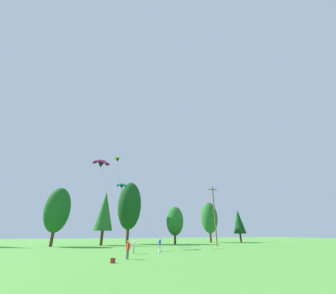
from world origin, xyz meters
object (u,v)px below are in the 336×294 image
object	(u,v)px
kite_flyer_near	(128,248)
parafoil_kite_mid_magenta	(101,163)
picnic_cooler	(160,251)
parafoil_kite_high_lime_white	(117,159)
kite_flyer_far	(160,244)
utility_pole	(215,214)
backpack	(113,261)
parafoil_kite_far_teal	(122,186)
kite_flyer_mid	(134,245)

from	to	relation	value
kite_flyer_near	parafoil_kite_mid_magenta	distance (m)	24.97
parafoil_kite_mid_magenta	picnic_cooler	distance (m)	21.82
kite_flyer_near	parafoil_kite_high_lime_white	size ratio (longest dim) A/B	0.08
kite_flyer_far	parafoil_kite_mid_magenta	world-z (taller)	parafoil_kite_mid_magenta
utility_pole	kite_flyer_far	bearing A→B (deg)	-151.77
picnic_cooler	parafoil_kite_high_lime_white	bearing A→B (deg)	30.11
backpack	parafoil_kite_far_teal	bearing A→B (deg)	-52.01
kite_flyer_near	picnic_cooler	bearing A→B (deg)	49.85
parafoil_kite_mid_magenta	picnic_cooler	bearing A→B (deg)	-57.80
kite_flyer_mid	backpack	distance (m)	9.18
parafoil_kite_far_teal	parafoil_kite_high_lime_white	bearing A→B (deg)	-123.11
kite_flyer_mid	parafoil_kite_far_teal	bearing A→B (deg)	87.16
parafoil_kite_high_lime_white	backpack	bearing A→B (deg)	-96.76
parafoil_kite_high_lime_white	backpack	xyz separation A→B (m)	(-2.79, -23.51, -17.03)
kite_flyer_mid	kite_flyer_far	world-z (taller)	same
parafoil_kite_far_teal	utility_pole	bearing A→B (deg)	-22.91
utility_pole	picnic_cooler	distance (m)	19.00
utility_pole	parafoil_kite_high_lime_white	world-z (taller)	parafoil_kite_high_lime_white
kite_flyer_near	picnic_cooler	world-z (taller)	kite_flyer_near
parafoil_kite_mid_magenta	backpack	bearing A→B (deg)	-88.60
kite_flyer_mid	picnic_cooler	size ratio (longest dim) A/B	3.25
parafoil_kite_mid_magenta	picnic_cooler	size ratio (longest dim) A/B	28.50
utility_pole	backpack	world-z (taller)	utility_pole
parafoil_kite_mid_magenta	backpack	size ratio (longest dim) A/B	37.05
kite_flyer_near	backpack	xyz separation A→B (m)	(-1.74, -2.38, -0.79)
backpack	parafoil_kite_high_lime_white	bearing A→B (deg)	-48.71
utility_pole	kite_flyer_near	distance (m)	27.40
utility_pole	parafoil_kite_far_teal	bearing A→B (deg)	157.09
kite_flyer_near	kite_flyer_mid	world-z (taller)	same
kite_flyer_mid	kite_flyer_far	size ratio (longest dim) A/B	1.00
parafoil_kite_far_teal	kite_flyer_near	bearing A→B (deg)	-96.98
kite_flyer_mid	backpack	size ratio (longest dim) A/B	4.23
utility_pole	parafoil_kite_high_lime_white	xyz separation A→B (m)	(-20.42, 4.91, 11.04)
utility_pole	picnic_cooler	bearing A→B (deg)	-149.43
kite_flyer_near	parafoil_kite_mid_magenta	world-z (taller)	parafoil_kite_mid_magenta
parafoil_kite_far_teal	backpack	bearing A→B (deg)	-100.06
parafoil_kite_mid_magenta	parafoil_kite_far_teal	world-z (taller)	parafoil_kite_mid_magenta
kite_flyer_mid	backpack	xyz separation A→B (m)	(-3.79, -8.32, -0.80)
parafoil_kite_high_lime_white	picnic_cooler	distance (m)	22.66
kite_flyer_near	picnic_cooler	size ratio (longest dim) A/B	3.25
kite_flyer_near	parafoil_kite_mid_magenta	bearing A→B (deg)	96.49
parafoil_kite_mid_magenta	picnic_cooler	xyz separation A→B (m)	(8.24, -13.09, -15.40)
picnic_cooler	backpack	bearing A→B (deg)	151.70
kite_flyer_mid	parafoil_kite_mid_magenta	distance (m)	20.80
parafoil_kite_high_lime_white	kite_flyer_far	bearing A→B (deg)	-68.05
utility_pole	kite_flyer_mid	distance (m)	22.57
parafoil_kite_far_teal	picnic_cooler	xyz separation A→B (m)	(3.01, -16.99, -11.95)
utility_pole	parafoil_kite_high_lime_white	bearing A→B (deg)	166.48
kite_flyer_far	parafoil_kite_mid_magenta	xyz separation A→B (m)	(-8.60, 12.06, 14.57)
parafoil_kite_mid_magenta	utility_pole	bearing A→B (deg)	-9.38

